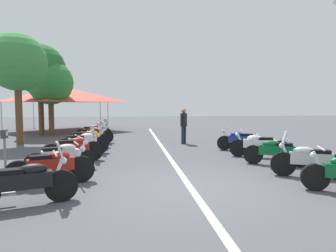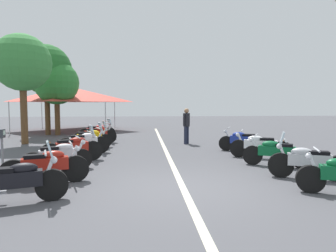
# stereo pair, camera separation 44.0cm
# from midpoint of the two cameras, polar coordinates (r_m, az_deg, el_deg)

# --- Properties ---
(ground_plane) EXTENTS (80.00, 80.00, 0.00)m
(ground_plane) POSITION_cam_midpoint_polar(r_m,az_deg,el_deg) (7.02, 4.77, -11.84)
(ground_plane) COLOR #4C4C51
(lane_centre_stripe) EXTENTS (23.19, 0.16, 0.01)m
(lane_centre_stripe) POSITION_cam_midpoint_polar(r_m,az_deg,el_deg) (11.82, 0.84, -5.19)
(lane_centre_stripe) COLOR beige
(lane_centre_stripe) RESTS_ON ground_plane
(motorcycle_left_row_0) EXTENTS (0.88, 1.95, 1.21)m
(motorcycle_left_row_0) POSITION_cam_midpoint_polar(r_m,az_deg,el_deg) (6.41, -25.52, -9.50)
(motorcycle_left_row_0) COLOR black
(motorcycle_left_row_0) RESTS_ON ground_plane
(motorcycle_left_row_1) EXTENTS (0.88, 1.98, 1.01)m
(motorcycle_left_row_1) POSITION_cam_midpoint_polar(r_m,az_deg,el_deg) (7.70, -20.84, -7.12)
(motorcycle_left_row_1) COLOR black
(motorcycle_left_row_1) RESTS_ON ground_plane
(motorcycle_left_row_2) EXTENTS (0.96, 1.86, 0.98)m
(motorcycle_left_row_2) POSITION_cam_midpoint_polar(r_m,az_deg,el_deg) (9.13, -18.99, -5.43)
(motorcycle_left_row_2) COLOR black
(motorcycle_left_row_2) RESTS_ON ground_plane
(motorcycle_left_row_3) EXTENTS (0.99, 1.93, 1.23)m
(motorcycle_left_row_3) POSITION_cam_midpoint_polar(r_m,az_deg,el_deg) (10.40, -16.65, -4.03)
(motorcycle_left_row_3) COLOR black
(motorcycle_left_row_3) RESTS_ON ground_plane
(motorcycle_left_row_4) EXTENTS (0.96, 1.94, 1.22)m
(motorcycle_left_row_4) POSITION_cam_midpoint_polar(r_m,az_deg,el_deg) (11.87, -14.80, -2.99)
(motorcycle_left_row_4) COLOR black
(motorcycle_left_row_4) RESTS_ON ground_plane
(motorcycle_left_row_5) EXTENTS (0.88, 1.91, 1.19)m
(motorcycle_left_row_5) POSITION_cam_midpoint_polar(r_m,az_deg,el_deg) (13.38, -13.82, -2.24)
(motorcycle_left_row_5) COLOR black
(motorcycle_left_row_5) RESTS_ON ground_plane
(motorcycle_left_row_6) EXTENTS (1.09, 1.94, 1.22)m
(motorcycle_left_row_6) POSITION_cam_midpoint_polar(r_m,az_deg,el_deg) (14.79, -12.79, -1.55)
(motorcycle_left_row_6) COLOR black
(motorcycle_left_row_6) RESTS_ON ground_plane
(motorcycle_left_row_7) EXTENTS (1.03, 1.90, 1.01)m
(motorcycle_left_row_7) POSITION_cam_midpoint_polar(r_m,az_deg,el_deg) (16.26, -12.68, -1.07)
(motorcycle_left_row_7) COLOR black
(motorcycle_left_row_7) RESTS_ON ground_plane
(motorcycle_right_row_1) EXTENTS (0.98, 1.92, 1.22)m
(motorcycle_right_row_1) POSITION_cam_midpoint_polar(r_m,az_deg,el_deg) (8.60, 26.60, -6.06)
(motorcycle_right_row_1) COLOR black
(motorcycle_right_row_1) RESTS_ON ground_plane
(motorcycle_right_row_2) EXTENTS (1.13, 1.86, 0.99)m
(motorcycle_right_row_2) POSITION_cam_midpoint_polar(r_m,az_deg,el_deg) (9.90, 21.22, -4.72)
(motorcycle_right_row_2) COLOR black
(motorcycle_right_row_2) RESTS_ON ground_plane
(motorcycle_right_row_3) EXTENTS (1.03, 2.03, 1.00)m
(motorcycle_right_row_3) POSITION_cam_midpoint_polar(r_m,az_deg,el_deg) (11.21, 18.31, -3.58)
(motorcycle_right_row_3) COLOR black
(motorcycle_right_row_3) RESTS_ON ground_plane
(motorcycle_right_row_4) EXTENTS (1.03, 1.85, 0.99)m
(motorcycle_right_row_4) POSITION_cam_midpoint_polar(r_m,az_deg,el_deg) (12.56, 15.13, -2.73)
(motorcycle_right_row_4) COLOR black
(motorcycle_right_row_4) RESTS_ON ground_plane
(parking_meter) EXTENTS (0.18, 0.13, 1.29)m
(parking_meter) POSITION_cam_midpoint_polar(r_m,az_deg,el_deg) (8.75, -28.02, -3.11)
(parking_meter) COLOR slate
(parking_meter) RESTS_ON ground_plane
(traffic_cone_0) EXTENTS (0.36, 0.36, 0.61)m
(traffic_cone_0) POSITION_cam_midpoint_polar(r_m,az_deg,el_deg) (11.49, -20.68, -4.29)
(traffic_cone_0) COLOR orange
(traffic_cone_0) RESTS_ON ground_plane
(traffic_cone_1) EXTENTS (0.36, 0.36, 0.61)m
(traffic_cone_1) POSITION_cam_midpoint_polar(r_m,az_deg,el_deg) (12.36, 22.18, -3.74)
(traffic_cone_1) COLOR orange
(traffic_cone_1) RESTS_ON ground_plane
(bystander_0) EXTENTS (0.42, 0.38, 1.73)m
(bystander_0) POSITION_cam_midpoint_polar(r_m,az_deg,el_deg) (14.42, 4.44, 0.57)
(bystander_0) COLOR #1E2338
(bystander_0) RESTS_ON ground_plane
(roadside_tree_0) EXTENTS (2.72, 2.72, 4.63)m
(roadside_tree_0) POSITION_cam_midpoint_polar(r_m,az_deg,el_deg) (19.68, -20.06, 7.80)
(roadside_tree_0) COLOR brown
(roadside_tree_0) RESTS_ON ground_plane
(roadside_tree_1) EXTENTS (3.10, 3.10, 5.63)m
(roadside_tree_1) POSITION_cam_midpoint_polar(r_m,az_deg,el_deg) (20.13, -21.79, 9.98)
(roadside_tree_1) COLOR brown
(roadside_tree_1) RESTS_ON ground_plane
(roadside_tree_2) EXTENTS (2.72, 2.72, 5.28)m
(roadside_tree_2) POSITION_cam_midpoint_polar(r_m,az_deg,el_deg) (15.98, -25.53, 10.84)
(roadside_tree_2) COLOR brown
(roadside_tree_2) RESTS_ON ground_plane
(event_tent) EXTENTS (6.54, 6.54, 3.20)m
(event_tent) POSITION_cam_midpoint_polar(r_m,az_deg,el_deg) (22.57, -17.95, 5.84)
(event_tent) COLOR #E54C3F
(event_tent) RESTS_ON ground_plane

